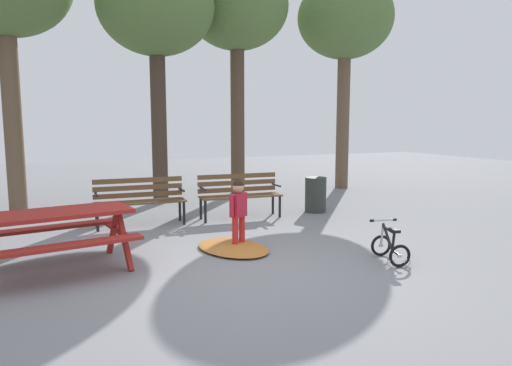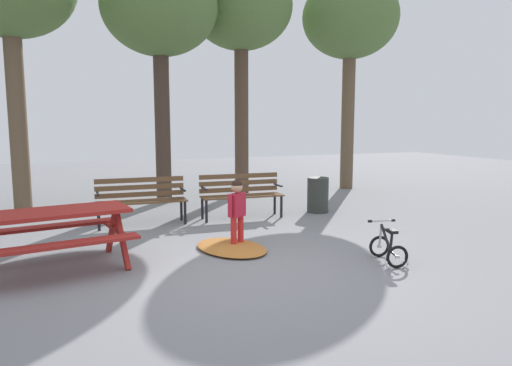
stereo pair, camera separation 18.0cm
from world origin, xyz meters
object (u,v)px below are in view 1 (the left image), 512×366
(park_bench_far_left, at_px, (140,197))
(kids_bicycle, at_px, (390,247))
(child_standing, at_px, (238,208))
(picnic_table, at_px, (55,225))
(park_bench_left, at_px, (239,192))
(trash_bin, at_px, (316,195))

(park_bench_far_left, height_order, kids_bicycle, park_bench_far_left)
(child_standing, bearing_deg, picnic_table, -176.01)
(child_standing, bearing_deg, park_bench_left, 68.61)
(park_bench_far_left, relative_size, child_standing, 1.58)
(trash_bin, bearing_deg, child_standing, -141.51)
(park_bench_left, distance_m, kids_bicycle, 3.61)
(park_bench_left, bearing_deg, picnic_table, -146.21)
(picnic_table, bearing_deg, trash_bin, 23.27)
(picnic_table, relative_size, park_bench_far_left, 1.24)
(park_bench_far_left, xyz_separation_m, kids_bicycle, (2.72, -3.58, -0.31))
(park_bench_far_left, bearing_deg, picnic_table, -121.40)
(park_bench_far_left, bearing_deg, trash_bin, -2.37)
(park_bench_left, height_order, kids_bicycle, park_bench_left)
(picnic_table, distance_m, trash_bin, 5.41)
(park_bench_left, distance_m, trash_bin, 1.68)
(child_standing, distance_m, trash_bin, 3.16)
(child_standing, bearing_deg, park_bench_far_left, 117.69)
(park_bench_left, relative_size, child_standing, 1.59)
(park_bench_far_left, relative_size, kids_bicycle, 2.65)
(park_bench_far_left, bearing_deg, child_standing, -62.31)
(park_bench_far_left, distance_m, park_bench_left, 1.90)
(picnic_table, height_order, trash_bin, picnic_table)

